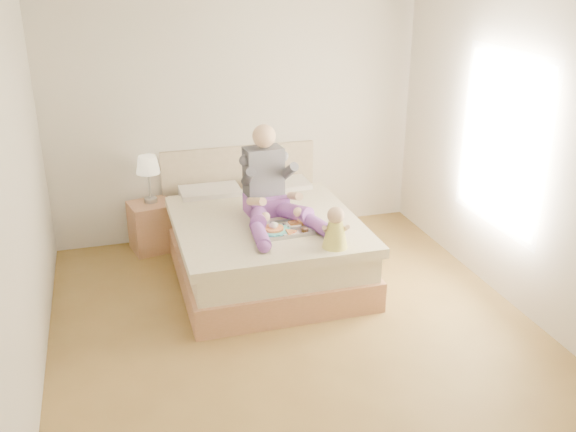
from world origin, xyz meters
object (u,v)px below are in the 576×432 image
object	(u,v)px
nightstand	(152,226)
adult	(271,192)
bed	(261,240)
tray	(284,228)
baby	(335,231)

from	to	relation	value
nightstand	adult	world-z (taller)	adult
bed	nightstand	xyz separation A→B (m)	(-1.00, 0.78, -0.06)
nightstand	adult	xyz separation A→B (m)	(1.06, -0.94, 0.61)
nightstand	tray	size ratio (longest dim) A/B	1.06
bed	tray	size ratio (longest dim) A/B	4.41
bed	tray	distance (m)	0.59
bed	tray	bearing A→B (deg)	-79.65
baby	adult	bearing A→B (deg)	126.28
bed	tray	xyz separation A→B (m)	(0.09, -0.49, 0.32)
bed	nightstand	distance (m)	1.27
adult	bed	bearing A→B (deg)	105.16
bed	baby	world-z (taller)	bed
tray	adult	bearing A→B (deg)	91.12
bed	adult	bearing A→B (deg)	-69.37
adult	tray	distance (m)	0.41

